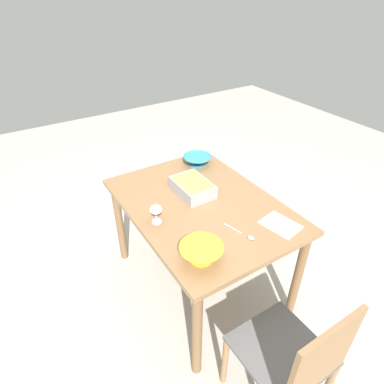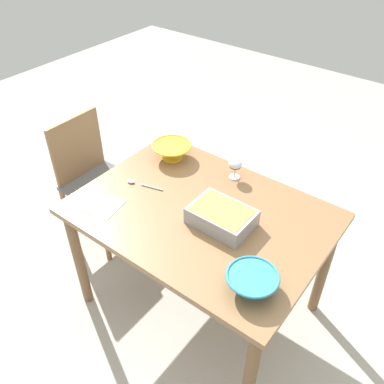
# 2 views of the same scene
# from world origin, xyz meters

# --- Properties ---
(ground_plane) EXTENTS (8.00, 8.00, 0.00)m
(ground_plane) POSITION_xyz_m (0.00, 0.00, 0.00)
(ground_plane) COLOR #B2ADA3
(dining_table) EXTENTS (1.27, 0.92, 0.77)m
(dining_table) POSITION_xyz_m (0.00, 0.00, 0.67)
(dining_table) COLOR olive
(dining_table) RESTS_ON ground_plane
(chair) EXTENTS (0.44, 0.42, 0.88)m
(chair) POSITION_xyz_m (-1.00, 0.11, 0.48)
(chair) COLOR #595959
(chair) RESTS_ON ground_plane
(wine_glass) EXTENTS (0.08, 0.08, 0.12)m
(wine_glass) POSITION_xyz_m (-0.02, 0.34, 0.85)
(wine_glass) COLOR white
(wine_glass) RESTS_ON dining_table
(casserole_dish) EXTENTS (0.30, 0.21, 0.09)m
(casserole_dish) POSITION_xyz_m (0.13, -0.01, 0.82)
(casserole_dish) COLOR #99999E
(casserole_dish) RESTS_ON dining_table
(mixing_bowl) EXTENTS (0.24, 0.24, 0.09)m
(mixing_bowl) POSITION_xyz_m (-0.43, 0.28, 0.82)
(mixing_bowl) COLOR yellow
(mixing_bowl) RESTS_ON dining_table
(small_bowl) EXTENTS (0.22, 0.22, 0.08)m
(small_bowl) POSITION_xyz_m (0.45, -0.26, 0.81)
(small_bowl) COLOR teal
(small_bowl) RESTS_ON dining_table
(serving_spoon) EXTENTS (0.21, 0.08, 0.01)m
(serving_spoon) POSITION_xyz_m (-0.41, -0.04, 0.77)
(serving_spoon) COLOR silver
(serving_spoon) RESTS_ON dining_table
(napkin) EXTENTS (0.25, 0.21, 0.00)m
(napkin) POSITION_xyz_m (-0.45, -0.28, 0.77)
(napkin) COLOR white
(napkin) RESTS_ON dining_table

